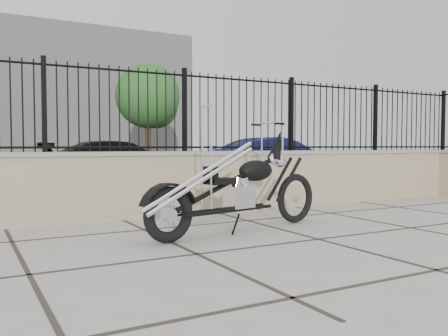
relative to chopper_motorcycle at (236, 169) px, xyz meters
The scene contains 10 objects.
ground_plane 1.45m from the chopper_motorcycle, 138.26° to the right, with size 90.00×90.00×0.00m, color #99968E.
parking_lot 11.74m from the chopper_motorcycle, 94.48° to the left, with size 30.00×30.00×0.00m, color black.
retaining_wall 1.94m from the chopper_motorcycle, 118.55° to the left, with size 14.00×0.36×0.96m, color gray.
iron_fence 2.07m from the chopper_motorcycle, 118.55° to the left, with size 14.00×0.08×1.20m, color black.
chopper_motorcycle is the anchor object (origin of this frame).
car_black 7.22m from the chopper_motorcycle, 83.81° to the left, with size 1.64×4.04×1.17m, color black.
car_blue 8.28m from the chopper_motorcycle, 51.27° to the left, with size 1.35×3.88×1.28m, color #0F1138.
bollard_b 3.90m from the chopper_motorcycle, 66.52° to the left, with size 0.12×0.12×1.04m, color blue.
bollard_c 6.07m from the chopper_motorcycle, 35.17° to the left, with size 0.11×0.11×0.90m, color #0B50B3.
tree_right 16.47m from the chopper_motorcycle, 73.80° to the left, with size 2.89×2.89×4.88m.
Camera 1 is at (-1.95, -4.06, 1.04)m, focal length 38.00 mm.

